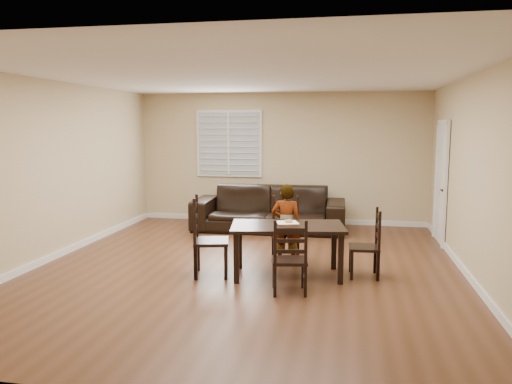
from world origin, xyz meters
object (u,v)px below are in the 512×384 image
chair_right (373,246)px  donut (289,221)px  dining_table (288,232)px  chair_far (290,261)px  chair_left (202,240)px  chair_near (286,230)px  sofa (269,209)px  child (286,225)px

chair_right → donut: bearing=-93.1°
dining_table → chair_far: bearing=-89.8°
chair_left → chair_far: bearing=-128.2°
chair_far → donut: 1.01m
dining_table → chair_near: size_ratio=1.69×
chair_far → sofa: (-0.85, 3.69, 0.01)m
chair_near → chair_right: bearing=-39.1°
chair_far → sofa: bearing=-87.4°
dining_table → chair_near: bearing=89.8°
dining_table → child: 0.54m
chair_far → sofa: size_ratio=0.32×
chair_near → child: (0.06, -0.41, 0.16)m
dining_table → chair_near: chair_near is taller
donut → child: bearing=101.8°
chair_near → sofa: (-0.57, 1.96, -0.01)m
chair_left → chair_right: 2.30m
dining_table → chair_left: 1.17m
chair_far → chair_left: bearing=-35.4°
chair_left → sofa: bearing=-20.9°
dining_table → chair_right: bearing=-0.6°
chair_far → chair_right: size_ratio=1.00×
chair_near → sofa: 2.04m
donut → chair_right: bearing=-0.2°
dining_table → sofa: (-0.72, 2.90, -0.19)m
chair_right → chair_left: bearing=-84.0°
chair_near → chair_right: size_ratio=1.03×
child → chair_near: bearing=-80.6°
chair_near → child: 0.45m
chair_near → chair_left: size_ratio=0.88×
chair_near → donut: chair_near is taller
chair_near → donut: 0.84m
chair_right → sofa: chair_right is taller
chair_far → chair_left: 1.40m
chair_left → sofa: size_ratio=0.37×
chair_right → donut: size_ratio=8.47×
chair_left → donut: chair_left is taller
dining_table → chair_right: 1.16m
dining_table → chair_right: (1.13, 0.17, -0.19)m
chair_left → child: size_ratio=0.91×
donut → sofa: sofa is taller
child → sofa: (-0.64, 2.37, -0.17)m
sofa → chair_near: bearing=-74.7°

